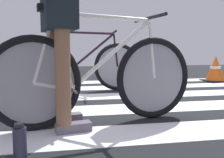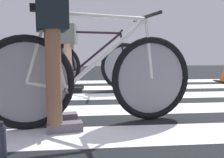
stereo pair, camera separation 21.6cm
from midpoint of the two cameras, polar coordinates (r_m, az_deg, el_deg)
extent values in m
cube|color=black|center=(3.10, 4.05, -4.83)|extent=(18.00, 14.00, 0.02)
cube|color=white|center=(1.89, 15.02, -12.00)|extent=(5.20, 0.44, 0.00)
cube|color=white|center=(2.60, 8.67, -6.78)|extent=(5.20, 0.44, 0.00)
cube|color=silver|center=(3.32, 5.32, -3.86)|extent=(5.20, 0.44, 0.00)
cube|color=white|center=(4.07, 3.73, -1.96)|extent=(5.20, 0.44, 0.00)
cube|color=white|center=(4.83, 1.85, -0.62)|extent=(5.20, 0.44, 0.00)
torus|color=black|center=(1.94, -15.86, -0.80)|extent=(0.71, 0.19, 0.72)
torus|color=black|center=(2.20, 11.79, 0.13)|extent=(0.71, 0.19, 0.72)
cylinder|color=gray|center=(1.94, -15.86, -0.80)|extent=(0.60, 0.12, 0.61)
cylinder|color=gray|center=(2.20, 11.79, 0.13)|extent=(0.60, 0.12, 0.61)
cylinder|color=white|center=(2.03, 0.22, 14.21)|extent=(0.79, 0.18, 0.05)
cylinder|color=white|center=(2.03, 1.85, 5.98)|extent=(0.70, 0.16, 0.59)
cylinder|color=white|center=(1.94, -9.52, 6.17)|extent=(0.16, 0.06, 0.59)
cylinder|color=white|center=(1.95, -11.71, -1.54)|extent=(0.29, 0.08, 0.09)
cylinder|color=white|center=(1.93, -13.70, 6.97)|extent=(0.19, 0.06, 0.53)
cylinder|color=white|center=(2.17, 11.24, 6.68)|extent=(0.09, 0.04, 0.50)
cube|color=black|center=(1.96, -11.51, 15.55)|extent=(0.25, 0.13, 0.05)
cylinder|color=black|center=(2.18, 10.67, 13.83)|extent=(0.12, 0.52, 0.03)
cylinder|color=#4C4C51|center=(1.97, -7.63, -2.27)|extent=(0.08, 0.34, 0.02)
cylinder|color=brown|center=(2.08, -10.78, 4.23)|extent=(0.11, 0.11, 0.94)
cylinder|color=brown|center=(1.80, -9.88, 3.93)|extent=(0.11, 0.11, 0.94)
cube|color=black|center=(1.96, -10.59, 14.93)|extent=(0.29, 0.44, 0.28)
cube|color=#5D5663|center=(2.16, -8.63, -8.67)|extent=(0.27, 0.15, 0.07)
cube|color=#5D5663|center=(1.89, -7.45, -10.83)|extent=(0.27, 0.15, 0.07)
torus|color=black|center=(3.80, -10.98, 2.75)|extent=(0.72, 0.10, 0.72)
torus|color=black|center=(3.77, 4.52, 2.82)|extent=(0.72, 0.10, 0.72)
cylinder|color=gray|center=(3.80, -10.98, 2.75)|extent=(0.61, 0.04, 0.61)
cylinder|color=gray|center=(3.77, 4.52, 2.82)|extent=(0.61, 0.04, 0.61)
cylinder|color=black|center=(3.75, -2.53, 10.61)|extent=(0.80, 0.09, 0.05)
cylinder|color=black|center=(3.74, -1.59, 6.18)|extent=(0.70, 0.08, 0.59)
cylinder|color=black|center=(3.76, -7.73, 6.28)|extent=(0.16, 0.04, 0.59)
cylinder|color=black|center=(3.78, -8.88, 2.32)|extent=(0.29, 0.05, 0.09)
cylinder|color=black|center=(3.78, -9.86, 6.70)|extent=(0.19, 0.04, 0.53)
cylinder|color=black|center=(3.76, 4.09, 6.63)|extent=(0.09, 0.03, 0.50)
cube|color=black|center=(3.78, -8.72, 11.12)|extent=(0.25, 0.11, 0.05)
cylinder|color=black|center=(3.77, 3.66, 10.74)|extent=(0.06, 0.52, 0.03)
cylinder|color=#4C4C51|center=(3.77, -6.75, 1.88)|extent=(0.04, 0.34, 0.02)
cylinder|color=tan|center=(3.90, -7.94, 4.90)|extent=(0.11, 0.11, 0.89)
cylinder|color=tan|center=(3.63, -8.40, 4.78)|extent=(0.11, 0.11, 0.89)
cube|color=slate|center=(3.77, -8.25, 10.07)|extent=(0.25, 0.42, 0.28)
cube|color=black|center=(3.94, -6.83, -1.78)|extent=(0.27, 0.12, 0.07)
cube|color=black|center=(3.66, -7.19, -2.40)|extent=(0.27, 0.12, 0.07)
cylinder|color=black|center=(1.41, -20.11, -14.19)|extent=(0.07, 0.07, 0.21)
camera|label=1|loc=(0.11, -95.62, -0.63)|focal=39.85mm
camera|label=2|loc=(0.11, 84.38, 0.63)|focal=39.85mm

